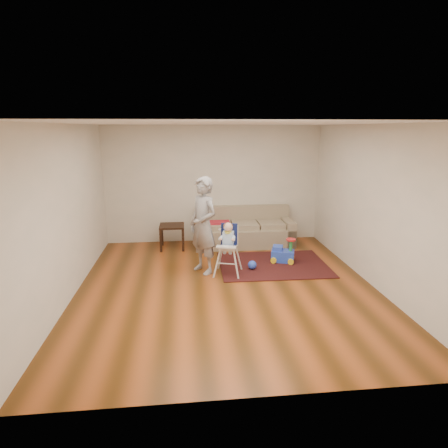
{
  "coord_description": "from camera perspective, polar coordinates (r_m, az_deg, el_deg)",
  "views": [
    {
      "loc": [
        -0.67,
        -5.91,
        2.63
      ],
      "look_at": [
        0.0,
        0.4,
        1.0
      ],
      "focal_mm": 30.0,
      "sensor_mm": 36.0,
      "label": 1
    }
  ],
  "objects": [
    {
      "name": "side_table",
      "position": [
        8.46,
        -7.89,
        -1.93
      ],
      "size": [
        0.54,
        0.54,
        0.54
      ],
      "primitive_type": null,
      "color": "black",
      "rests_on": "ground"
    },
    {
      "name": "toy_ball",
      "position": [
        7.19,
        4.32,
        -6.24
      ],
      "size": [
        0.17,
        0.17,
        0.17
      ],
      "primitive_type": "sphere",
      "color": "blue",
      "rests_on": "area_rug"
    },
    {
      "name": "area_rug",
      "position": [
        7.51,
        7.48,
        -6.16
      ],
      "size": [
        2.12,
        1.6,
        0.02
      ],
      "primitive_type": "cube",
      "rotation": [
        0.0,
        0.0,
        -0.01
      ],
      "color": "black",
      "rests_on": "ground"
    },
    {
      "name": "sofa",
      "position": [
        8.6,
        3.13,
        -0.44
      ],
      "size": [
        2.22,
        0.92,
        0.85
      ],
      "rotation": [
        0.0,
        0.0,
        -0.01
      ],
      "color": "gray",
      "rests_on": "ground"
    },
    {
      "name": "adult",
      "position": [
        6.86,
        -3.18,
        -0.25
      ],
      "size": [
        0.73,
        0.78,
        1.79
      ],
      "primitive_type": "imported",
      "rotation": [
        0.0,
        0.0,
        -0.96
      ],
      "color": "gray",
      "rests_on": "ground"
    },
    {
      "name": "ride_on_toy",
      "position": [
        7.61,
        8.98,
        -3.9
      ],
      "size": [
        0.52,
        0.45,
        0.49
      ],
      "primitive_type": null,
      "rotation": [
        0.0,
        0.0,
        -0.33
      ],
      "color": "blue",
      "rests_on": "area_rug"
    },
    {
      "name": "high_chair",
      "position": [
        6.86,
        0.62,
        -3.9
      ],
      "size": [
        0.57,
        0.57,
        0.99
      ],
      "rotation": [
        0.0,
        0.0,
        -0.28
      ],
      "color": "silver",
      "rests_on": "ground"
    },
    {
      "name": "ground",
      "position": [
        6.5,
        0.38,
        -9.45
      ],
      "size": [
        5.5,
        5.5,
        0.0
      ],
      "primitive_type": "plane",
      "color": "#4C2A0B",
      "rests_on": "ground"
    },
    {
      "name": "room_envelope",
      "position": [
        6.51,
        -0.12,
        7.75
      ],
      "size": [
        5.04,
        5.52,
        2.72
      ],
      "color": "silver",
      "rests_on": "ground"
    }
  ]
}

